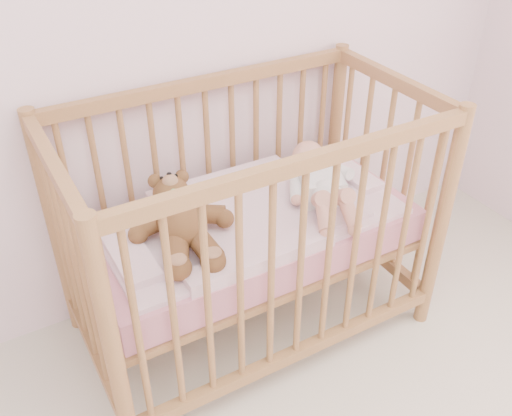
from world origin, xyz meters
TOP-DOWN VIEW (x-y plane):
  - crib at (0.42, 1.60)m, footprint 1.36×0.76m
  - mattress at (0.42, 1.60)m, footprint 1.22×0.62m
  - blanket at (0.42, 1.60)m, footprint 1.10×0.58m
  - baby at (0.72, 1.58)m, footprint 0.48×0.67m
  - teddy_bear at (0.14, 1.58)m, footprint 0.49×0.62m

SIDE VIEW (x-z plane):
  - mattress at x=0.42m, z-range 0.42..0.55m
  - crib at x=0.42m, z-range 0.00..1.00m
  - blanket at x=0.42m, z-range 0.53..0.59m
  - baby at x=0.72m, z-range 0.56..0.71m
  - teddy_bear at x=0.14m, z-range 0.57..0.72m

